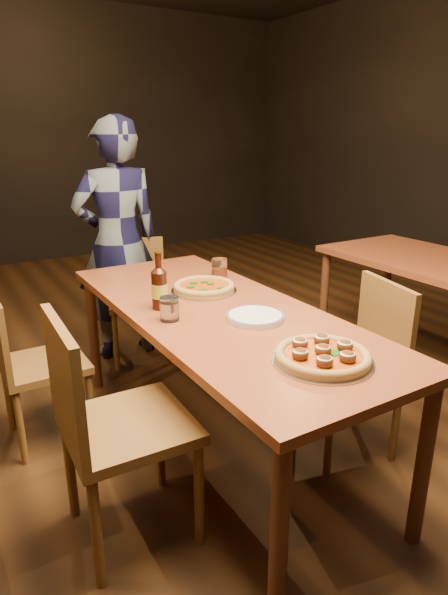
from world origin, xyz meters
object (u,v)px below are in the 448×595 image
diner (118,242)px  pizza_meatball (323,355)px  pizza_margherita (204,287)px  beer_bottle (159,289)px  chair_main_sw (44,363)px  water_glass (169,309)px  chair_end (139,299)px  table_main (219,323)px  chair_main_nw (128,424)px  amber_glass (219,269)px  plate_stack (255,317)px  chair_main_e (347,366)px

diner → pizza_meatball: bearing=94.0°
pizza_margherita → beer_bottle: 0.34m
chair_main_sw → water_glass: 0.80m
chair_end → pizza_margherita: (0.01, -0.93, 0.34)m
chair_end → pizza_meatball: bearing=-72.7°
beer_bottle → table_main: bearing=-32.0°
chair_main_nw → water_glass: size_ratio=9.29×
amber_glass → diner: diner is taller
pizza_meatball → diner: diner is taller
beer_bottle → plate_stack: bearing=-49.4°
amber_glass → pizza_meatball: bearing=-101.7°
chair_main_nw → pizza_margherita: 0.93m
chair_main_e → pizza_meatball: chair_main_e is taller
chair_main_sw → amber_glass: amber_glass is taller
chair_main_nw → beer_bottle: bearing=-35.3°
pizza_meatball → amber_glass: (0.23, 1.12, 0.03)m
amber_glass → chair_main_nw: bearing=-138.5°
table_main → water_glass: bearing=-176.8°
table_main → chair_end: 1.23m
table_main → chair_main_nw: 0.69m
chair_main_nw → chair_main_e: size_ratio=1.09×
chair_main_e → table_main: bearing=-108.4°
diner → pizza_margherita: bearing=97.1°
water_glass → pizza_meatball: bearing=-66.3°
chair_main_nw → pizza_meatball: bearing=-118.8°
chair_main_sw → amber_glass: (0.98, -0.09, 0.38)m
chair_main_nw → beer_bottle: size_ratio=3.68×
chair_end → chair_main_sw: bearing=-121.1°
plate_stack → water_glass: 0.38m
table_main → water_glass: size_ratio=18.86×
pizza_margherita → plate_stack: size_ratio=1.35×
beer_bottle → diner: (0.23, 1.20, -0.02)m
pizza_meatball → amber_glass: bearing=78.3°
chair_main_e → pizza_meatball: (-0.50, -0.35, 0.32)m
chair_main_sw → diner: 1.15m
table_main → chair_main_sw: 0.93m
pizza_meatball → water_glass: water_glass is taller
table_main → chair_main_e: 0.67m
beer_bottle → water_glass: (-0.03, -0.16, -0.04)m
table_main → chair_main_e: bearing=-31.6°
table_main → pizza_meatball: pizza_meatball is taller
chair_end → plate_stack: (0.00, -1.41, 0.33)m
plate_stack → chair_main_e: bearing=-14.8°
chair_main_sw → chair_main_e: (1.25, -0.86, 0.03)m
chair_main_nw → beer_bottle: 0.68m
amber_glass → diner: (-0.27, 0.91, 0.02)m
pizza_margherita → table_main: bearing=-105.1°
plate_stack → amber_glass: amber_glass is taller
chair_main_sw → diner: bearing=-41.5°
chair_main_e → plate_stack: 0.57m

